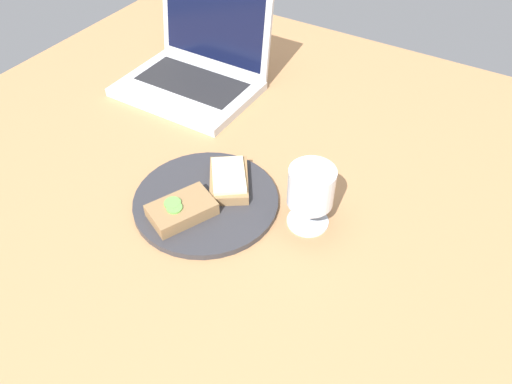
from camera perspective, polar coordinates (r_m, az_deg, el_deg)
The scene contains 6 objects.
wooden_table at distance 92.32cm, azimuth -3.67°, elevation -0.98°, with size 140.00×140.00×3.00cm, color #B27F51.
plate at distance 89.56cm, azimuth -5.72°, elevation -1.02°, with size 25.92×25.92×1.18cm, color #333338.
sandwich_with_cheese at distance 90.89cm, azimuth -3.28°, elevation 1.54°, with size 12.01×13.21×2.53cm.
sandwich_with_cucumber at distance 85.94cm, azimuth -8.52°, elevation -2.00°, with size 10.79×12.75×2.86cm.
wine_glass at distance 81.31cm, azimuth 6.31°, elevation 0.30°, with size 7.71×7.71×11.77cm.
laptop at distance 118.98cm, azimuth -6.88°, elevation 13.98°, with size 30.13×25.02×23.49cm.
Camera 1 is at (38.81, -52.69, 66.62)cm, focal length 35.00 mm.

